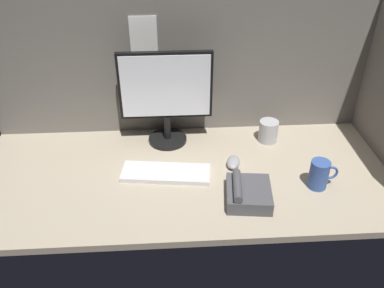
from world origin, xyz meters
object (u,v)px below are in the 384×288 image
(mouse, at_px, (233,162))
(mug_steel, at_px, (268,131))
(monitor, at_px, (166,94))
(desk_phone, at_px, (248,193))
(keyboard, at_px, (166,173))
(mug_ceramic_blue, at_px, (319,174))

(mouse, xyz_separation_m, mug_steel, (0.19, 0.19, 0.03))
(monitor, height_order, desk_phone, monitor)
(mouse, bearing_deg, mug_steel, 59.35)
(keyboard, height_order, desk_phone, desk_phone)
(mug_steel, xyz_separation_m, desk_phone, (-0.17, -0.41, -0.02))
(keyboard, bearing_deg, mug_steel, 33.34)
(mug_steel, bearing_deg, mouse, -135.37)
(monitor, distance_m, mug_steel, 0.51)
(mug_ceramic_blue, bearing_deg, monitor, 147.45)
(desk_phone, bearing_deg, mouse, 95.53)
(mug_ceramic_blue, relative_size, mug_steel, 1.17)
(keyboard, bearing_deg, desk_phone, -21.92)
(monitor, relative_size, mug_steel, 4.26)
(monitor, height_order, mouse, monitor)
(mug_ceramic_blue, bearing_deg, mug_steel, 110.02)
(mug_ceramic_blue, distance_m, mug_steel, 0.37)
(keyboard, bearing_deg, mug_ceramic_blue, -3.25)
(keyboard, relative_size, desk_phone, 1.78)
(mug_ceramic_blue, xyz_separation_m, desk_phone, (-0.30, -0.06, -0.03))
(monitor, distance_m, desk_phone, 0.58)
(mouse, xyz_separation_m, desk_phone, (0.02, -0.22, 0.01))
(desk_phone, bearing_deg, monitor, 124.25)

